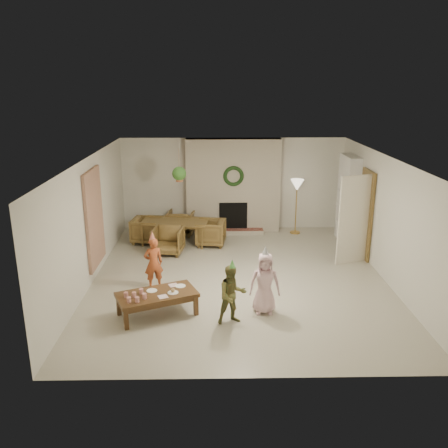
{
  "coord_description": "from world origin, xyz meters",
  "views": [
    {
      "loc": [
        -0.48,
        -9.12,
        3.94
      ],
      "look_at": [
        -0.3,
        0.4,
        1.05
      ],
      "focal_mm": 37.87,
      "sensor_mm": 36.0,
      "label": 1
    }
  ],
  "objects_px": {
    "dining_table": "(175,232)",
    "child_pink": "(265,283)",
    "dining_chair_right": "(211,233)",
    "child_red": "(153,263)",
    "dining_chair_left": "(147,230)",
    "child_plaid": "(232,295)",
    "dining_chair_far": "(181,223)",
    "dining_chair_near": "(168,240)",
    "coffee_table_top": "(157,295)"
  },
  "relations": [
    {
      "from": "dining_chair_near",
      "to": "dining_chair_left",
      "type": "bearing_deg",
      "value": 135.0
    },
    {
      "from": "dining_chair_near",
      "to": "dining_table",
      "type": "bearing_deg",
      "value": 90.0
    },
    {
      "from": "coffee_table_top",
      "to": "child_pink",
      "type": "distance_m",
      "value": 1.89
    },
    {
      "from": "dining_chair_near",
      "to": "dining_chair_left",
      "type": "relative_size",
      "value": 1.0
    },
    {
      "from": "child_red",
      "to": "child_pink",
      "type": "height_order",
      "value": "child_pink"
    },
    {
      "from": "child_red",
      "to": "child_plaid",
      "type": "xyz_separation_m",
      "value": [
        1.49,
        -1.45,
        -0.0
      ]
    },
    {
      "from": "dining_chair_near",
      "to": "dining_chair_far",
      "type": "bearing_deg",
      "value": 90.0
    },
    {
      "from": "dining_table",
      "to": "child_plaid",
      "type": "bearing_deg",
      "value": -64.53
    },
    {
      "from": "dining_chair_near",
      "to": "child_red",
      "type": "xyz_separation_m",
      "value": [
        -0.1,
        -1.94,
        0.2
      ]
    },
    {
      "from": "dining_chair_near",
      "to": "child_plaid",
      "type": "xyz_separation_m",
      "value": [
        1.4,
        -3.39,
        0.19
      ]
    },
    {
      "from": "dining_chair_left",
      "to": "child_plaid",
      "type": "relative_size",
      "value": 0.69
    },
    {
      "from": "dining_table",
      "to": "child_pink",
      "type": "xyz_separation_m",
      "value": [
        1.88,
        -3.75,
        0.26
      ]
    },
    {
      "from": "coffee_table_top",
      "to": "dining_chair_left",
      "type": "bearing_deg",
      "value": 77.06
    },
    {
      "from": "dining_table",
      "to": "dining_chair_right",
      "type": "relative_size",
      "value": 2.34
    },
    {
      "from": "coffee_table_top",
      "to": "child_pink",
      "type": "xyz_separation_m",
      "value": [
        1.88,
        0.07,
        0.17
      ]
    },
    {
      "from": "dining_chair_right",
      "to": "dining_table",
      "type": "bearing_deg",
      "value": -90.0
    },
    {
      "from": "dining_table",
      "to": "child_plaid",
      "type": "relative_size",
      "value": 1.61
    },
    {
      "from": "child_red",
      "to": "child_pink",
      "type": "bearing_deg",
      "value": 132.46
    },
    {
      "from": "dining_chair_near",
      "to": "child_pink",
      "type": "height_order",
      "value": "child_pink"
    },
    {
      "from": "dining_chair_left",
      "to": "child_plaid",
      "type": "distance_m",
      "value": 4.68
    },
    {
      "from": "child_red",
      "to": "child_pink",
      "type": "relative_size",
      "value": 0.93
    },
    {
      "from": "dining_chair_near",
      "to": "dining_chair_far",
      "type": "height_order",
      "value": "same"
    },
    {
      "from": "dining_table",
      "to": "child_red",
      "type": "height_order",
      "value": "child_red"
    },
    {
      "from": "dining_chair_right",
      "to": "child_red",
      "type": "relative_size",
      "value": 0.68
    },
    {
      "from": "dining_table",
      "to": "coffee_table_top",
      "type": "xyz_separation_m",
      "value": [
        -0.0,
        -3.82,
        0.1
      ]
    },
    {
      "from": "dining_table",
      "to": "child_plaid",
      "type": "height_order",
      "value": "child_plaid"
    },
    {
      "from": "child_red",
      "to": "child_pink",
      "type": "distance_m",
      "value": 2.34
    },
    {
      "from": "dining_chair_near",
      "to": "child_red",
      "type": "relative_size",
      "value": 0.68
    },
    {
      "from": "dining_chair_near",
      "to": "dining_chair_far",
      "type": "distance_m",
      "value": 1.45
    },
    {
      "from": "child_plaid",
      "to": "dining_chair_right",
      "type": "bearing_deg",
      "value": 79.88
    },
    {
      "from": "dining_chair_near",
      "to": "coffee_table_top",
      "type": "bearing_deg",
      "value": -80.19
    },
    {
      "from": "dining_chair_left",
      "to": "coffee_table_top",
      "type": "distance_m",
      "value": 3.99
    },
    {
      "from": "dining_chair_left",
      "to": "dining_table",
      "type": "bearing_deg",
      "value": -90.0
    },
    {
      "from": "dining_chair_left",
      "to": "dining_chair_right",
      "type": "xyz_separation_m",
      "value": [
        1.62,
        -0.23,
        0.0
      ]
    },
    {
      "from": "dining_chair_far",
      "to": "child_red",
      "type": "bearing_deg",
      "value": 92.94
    },
    {
      "from": "child_pink",
      "to": "child_plaid",
      "type": "bearing_deg",
      "value": -145.73
    },
    {
      "from": "dining_chair_near",
      "to": "child_pink",
      "type": "distance_m",
      "value": 3.62
    },
    {
      "from": "dining_chair_far",
      "to": "child_pink",
      "type": "height_order",
      "value": "child_pink"
    },
    {
      "from": "dining_chair_left",
      "to": "child_pink",
      "type": "relative_size",
      "value": 0.64
    },
    {
      "from": "dining_chair_right",
      "to": "coffee_table_top",
      "type": "height_order",
      "value": "dining_chair_right"
    },
    {
      "from": "dining_chair_near",
      "to": "dining_chair_left",
      "type": "height_order",
      "value": "same"
    },
    {
      "from": "dining_chair_far",
      "to": "dining_chair_left",
      "type": "height_order",
      "value": "same"
    },
    {
      "from": "dining_chair_far",
      "to": "child_pink",
      "type": "relative_size",
      "value": 0.64
    },
    {
      "from": "dining_table",
      "to": "dining_chair_far",
      "type": "distance_m",
      "value": 0.73
    },
    {
      "from": "dining_chair_near",
      "to": "dining_chair_right",
      "type": "height_order",
      "value": "same"
    },
    {
      "from": "child_red",
      "to": "dining_chair_right",
      "type": "bearing_deg",
      "value": -133.42
    },
    {
      "from": "dining_chair_near",
      "to": "coffee_table_top",
      "type": "distance_m",
      "value": 3.1
    },
    {
      "from": "child_plaid",
      "to": "dining_chair_left",
      "type": "bearing_deg",
      "value": 99.78
    },
    {
      "from": "dining_chair_far",
      "to": "dining_table",
      "type": "bearing_deg",
      "value": 90.0
    },
    {
      "from": "dining_chair_right",
      "to": "child_pink",
      "type": "xyz_separation_m",
      "value": [
        0.98,
        -3.62,
        0.23
      ]
    }
  ]
}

